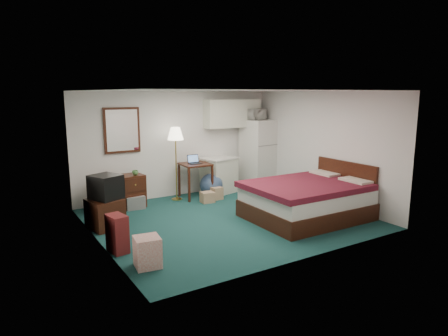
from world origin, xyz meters
TOP-DOWN VIEW (x-y plane):
  - floor at (0.00, 0.00)m, footprint 5.00×4.50m
  - ceiling at (0.00, 0.00)m, footprint 5.00×4.50m
  - walls at (0.00, 0.00)m, footprint 5.01×4.51m
  - mirror at (-1.35, 2.22)m, footprint 0.80×0.06m
  - upper_cabinets at (1.45, 2.08)m, footprint 1.50×0.35m
  - headboard at (2.46, -0.77)m, footprint 0.06×1.56m
  - dresser at (-1.60, 1.81)m, footprint 1.09×0.60m
  - floor_lamp at (-0.23, 1.86)m, footprint 0.45×0.45m
  - desk at (0.23, 1.79)m, footprint 0.69×0.69m
  - exercise_ball at (0.61, 1.70)m, footprint 0.62×0.62m
  - kitchen_counter at (0.96, 1.91)m, footprint 0.91×0.77m
  - fridge at (2.13, 1.88)m, footprint 0.82×0.82m
  - bed at (1.36, -0.77)m, footprint 2.25×1.76m
  - tv_stand at (-2.21, 0.73)m, footprint 0.65×0.69m
  - suitcase at (-2.35, -0.52)m, footprint 0.29×0.40m
  - retail_box at (-2.15, -1.27)m, footprint 0.40×0.40m
  - file_bin at (-1.32, 1.65)m, footprint 0.42×0.33m
  - cardboard_box_a at (0.25, 1.26)m, footprint 0.31×0.26m
  - cardboard_box_b at (0.57, 1.42)m, footprint 0.25×0.30m
  - laptop at (0.20, 1.75)m, footprint 0.29×0.24m
  - crt_tv at (-2.16, 0.76)m, footprint 0.64×0.66m
  - microwave at (2.04, 1.91)m, footprint 0.56×0.39m
  - book_a at (-1.86, 1.76)m, footprint 0.17×0.02m
  - book_b at (-1.72, 1.92)m, footprint 0.15×0.03m
  - mug at (-1.25, 1.74)m, footprint 0.16×0.15m

SIDE VIEW (x-z plane):
  - floor at x=0.00m, z-range -0.01..0.01m
  - cardboard_box_a at x=0.25m, z-range 0.00..0.24m
  - file_bin at x=-1.32m, z-range 0.00..0.28m
  - cardboard_box_b at x=0.57m, z-range 0.00..0.29m
  - retail_box at x=-2.15m, z-range 0.00..0.44m
  - tv_stand at x=-2.21m, z-range 0.00..0.54m
  - exercise_ball at x=0.61m, z-range 0.00..0.56m
  - suitcase at x=-2.35m, z-range 0.00..0.60m
  - bed at x=1.36m, z-range 0.00..0.71m
  - dresser at x=-1.60m, z-range 0.00..0.71m
  - desk at x=0.23m, z-range 0.00..0.83m
  - kitchen_counter at x=0.96m, z-range 0.00..0.86m
  - headboard at x=2.46m, z-range 0.05..1.05m
  - crt_tv at x=-2.16m, z-range 0.54..0.99m
  - mug at x=-1.25m, z-range 0.71..0.85m
  - book_b at x=-1.72m, z-range 0.71..0.91m
  - book_a at x=-1.86m, z-range 0.71..0.95m
  - floor_lamp at x=-0.23m, z-range 0.00..1.69m
  - fridge at x=2.13m, z-range 0.00..1.78m
  - laptop at x=0.20m, z-range 0.83..1.03m
  - walls at x=0.00m, z-range 0.00..2.50m
  - mirror at x=-1.35m, z-range 1.15..2.15m
  - upper_cabinets at x=1.45m, z-range 1.60..2.30m
  - microwave at x=2.04m, z-range 1.78..2.13m
  - ceiling at x=0.00m, z-range 2.50..2.50m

